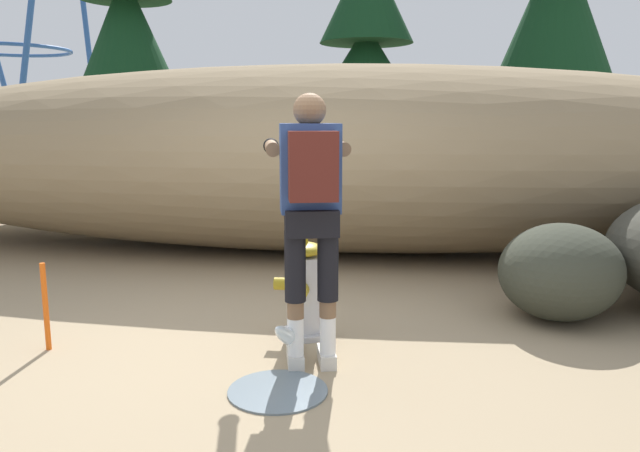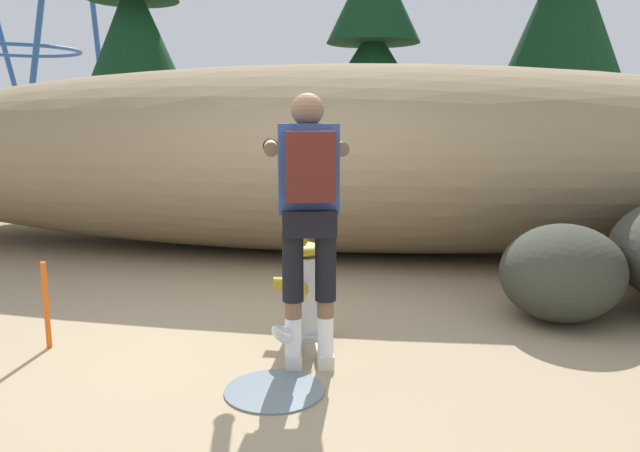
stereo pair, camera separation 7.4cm
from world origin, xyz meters
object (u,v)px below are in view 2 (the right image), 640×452
Objects in this scene: fire_hydrant at (304,290)px; boulder_mid at (562,272)px; survey_stake at (46,305)px; utility_worker at (308,195)px.

boulder_mid is (1.91, 0.68, 0.04)m from fire_hydrant.
fire_hydrant is 1.22× the size of survey_stake.
fire_hydrant is 0.67× the size of boulder_mid.
fire_hydrant is at bearing 16.92° from survey_stake.
utility_worker reaches higher than survey_stake.
utility_worker is 2.25m from boulder_mid.
fire_hydrant is 2.03m from boulder_mid.
fire_hydrant is 1.75m from survey_stake.
utility_worker reaches higher than fire_hydrant.
boulder_mid is at bearing 19.72° from fire_hydrant.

